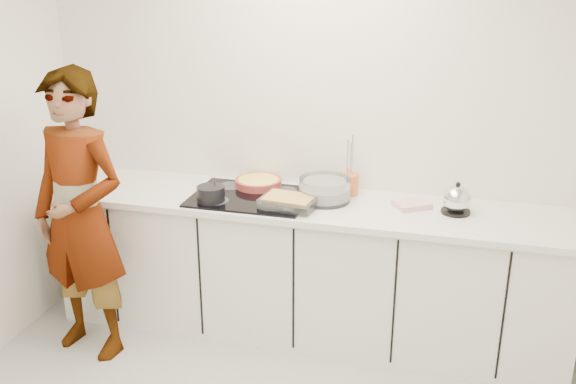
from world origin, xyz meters
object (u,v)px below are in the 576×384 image
(hob, at_px, (250,197))
(baking_dish, at_px, (289,201))
(mixing_bowl, at_px, (325,190))
(cook, at_px, (80,217))
(utensil_crock, at_px, (350,184))
(kettle, at_px, (457,200))
(tart_dish, at_px, (258,182))
(saucepan, at_px, (211,194))

(hob, relative_size, baking_dish, 2.09)
(hob, bearing_deg, baking_dish, -22.22)
(mixing_bowl, bearing_deg, cook, -157.11)
(utensil_crock, bearing_deg, kettle, -13.38)
(tart_dish, height_order, utensil_crock, utensil_crock)
(hob, xyz_separation_m, kettle, (1.25, 0.07, 0.07))
(tart_dish, distance_m, kettle, 1.25)
(mixing_bowl, xyz_separation_m, utensil_crock, (0.13, 0.15, -0.00))
(utensil_crock, bearing_deg, hob, -159.37)
(tart_dish, distance_m, baking_dish, 0.41)
(baking_dish, relative_size, utensil_crock, 2.56)
(saucepan, height_order, mixing_bowl, saucepan)
(hob, height_order, kettle, kettle)
(tart_dish, height_order, kettle, kettle)
(hob, bearing_deg, cook, -150.64)
(tart_dish, relative_size, kettle, 1.94)
(cook, bearing_deg, baking_dish, 28.67)
(mixing_bowl, bearing_deg, kettle, -0.23)
(cook, bearing_deg, saucepan, 37.17)
(baking_dish, height_order, cook, cook)
(baking_dish, bearing_deg, saucepan, -175.44)
(hob, bearing_deg, kettle, 3.02)
(saucepan, xyz_separation_m, mixing_bowl, (0.66, 0.22, 0.01))
(saucepan, bearing_deg, baking_dish, 4.56)
(hob, distance_m, utensil_crock, 0.63)
(baking_dish, distance_m, kettle, 0.98)
(baking_dish, distance_m, mixing_bowl, 0.26)
(kettle, bearing_deg, mixing_bowl, 179.77)
(saucepan, bearing_deg, kettle, 8.60)
(saucepan, relative_size, kettle, 0.92)
(baking_dish, bearing_deg, kettle, 10.58)
(tart_dish, height_order, saucepan, saucepan)
(hob, relative_size, kettle, 3.73)
(saucepan, relative_size, utensil_crock, 1.32)
(kettle, xyz_separation_m, utensil_crock, (-0.66, 0.16, -0.01))
(saucepan, height_order, kettle, kettle)
(hob, xyz_separation_m, mixing_bowl, (0.46, 0.07, 0.06))
(hob, xyz_separation_m, baking_dish, (0.28, -0.11, 0.04))
(saucepan, relative_size, mixing_bowl, 0.53)
(tart_dish, relative_size, utensil_crock, 2.78)
(kettle, xyz_separation_m, cook, (-2.14, -0.57, -0.11))
(saucepan, bearing_deg, utensil_crock, 25.39)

